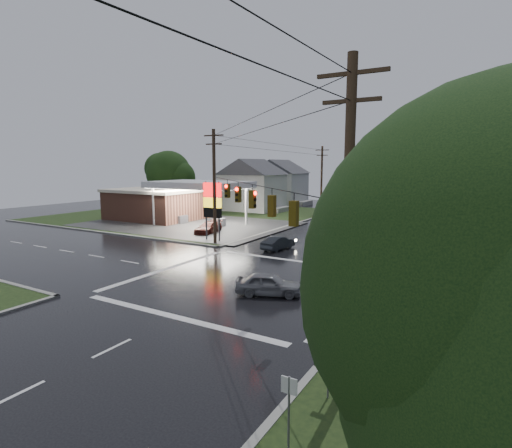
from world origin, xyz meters
The scene contains 15 objects.
ground centered at (0.00, 0.00, 0.00)m, with size 120.00×120.00×0.00m, color black.
grass_nw centered at (-26.00, 26.00, 0.04)m, with size 36.00×36.00×0.08m, color black.
gas_station centered at (-25.68, 19.70, 2.55)m, with size 26.20×18.00×5.60m.
pylon_sign centered at (-10.50, 10.50, 4.01)m, with size 2.00×0.35×6.00m.
utility_pole_nw centered at (-9.50, 9.50, 5.72)m, with size 2.20×0.32×11.00m.
utility_pole_se centered at (9.50, -9.50, 5.72)m, with size 2.20×0.32×11.00m.
utility_pole_n centered at (-9.50, 38.00, 5.47)m, with size 2.20×0.32×10.50m.
traffic_signals centered at (0.02, -0.02, 6.48)m, with size 26.87×26.87×1.47m.
house_near centered at (-20.95, 36.00, 4.41)m, with size 11.05×8.48×8.60m.
house_far centered at (-21.95, 48.00, 4.41)m, with size 11.05×8.48×8.60m.
tree_nw_behind centered at (-33.84, 29.99, 6.18)m, with size 8.93×7.60×10.00m.
tree_ne_near centered at (14.14, 21.99, 5.56)m, with size 7.99×6.80×8.98m.
car_north centered at (-2.93, 10.18, 0.63)m, with size 1.32×3.80×1.25m, color #22272B.
car_crossing centered at (2.41, -1.54, 0.67)m, with size 1.58×3.93×1.34m, color slate.
car_pump centered at (-13.71, 14.00, 0.63)m, with size 1.78×4.37×1.27m, color #511A12.
Camera 1 is at (13.26, -21.69, 7.70)m, focal length 28.00 mm.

